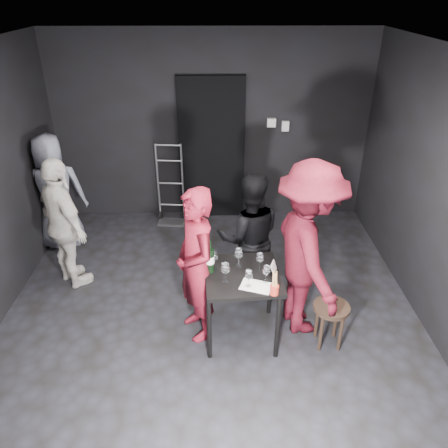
{
  "coord_description": "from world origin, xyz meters",
  "views": [
    {
      "loc": [
        0.08,
        -3.63,
        3.18
      ],
      "look_at": [
        0.14,
        0.25,
        1.03
      ],
      "focal_mm": 35.0,
      "sensor_mm": 36.0,
      "label": 1
    }
  ],
  "objects_px": {
    "hand_truck": "(172,208)",
    "bystander_cream": "(63,221)",
    "woman_black": "(249,238)",
    "wine_bottle": "(210,260)",
    "stool": "(331,314)",
    "breadstick_cup": "(275,284)",
    "man_maroon": "(310,233)",
    "server_red": "(196,261)",
    "bystander_grey": "(55,190)",
    "tasting_table": "(242,282)"
  },
  "relations": [
    {
      "from": "wine_bottle",
      "to": "breadstick_cup",
      "type": "distance_m",
      "value": 0.68
    },
    {
      "from": "server_red",
      "to": "bystander_cream",
      "type": "xyz_separation_m",
      "value": [
        -1.53,
        0.87,
        -0.03
      ]
    },
    {
      "from": "hand_truck",
      "to": "stool",
      "type": "bearing_deg",
      "value": -50.82
    },
    {
      "from": "woman_black",
      "to": "bystander_cream",
      "type": "bearing_deg",
      "value": -8.98
    },
    {
      "from": "tasting_table",
      "to": "breadstick_cup",
      "type": "bearing_deg",
      "value": -49.42
    },
    {
      "from": "hand_truck",
      "to": "bystander_grey",
      "type": "height_order",
      "value": "bystander_grey"
    },
    {
      "from": "man_maroon",
      "to": "tasting_table",
      "type": "bearing_deg",
      "value": 91.73
    },
    {
      "from": "hand_truck",
      "to": "man_maroon",
      "type": "bearing_deg",
      "value": -51.11
    },
    {
      "from": "tasting_table",
      "to": "wine_bottle",
      "type": "bearing_deg",
      "value": 170.71
    },
    {
      "from": "hand_truck",
      "to": "man_maroon",
      "type": "distance_m",
      "value": 2.93
    },
    {
      "from": "stool",
      "to": "woman_black",
      "type": "distance_m",
      "value": 1.17
    },
    {
      "from": "bystander_cream",
      "to": "hand_truck",
      "type": "bearing_deg",
      "value": -77.18
    },
    {
      "from": "server_red",
      "to": "wine_bottle",
      "type": "xyz_separation_m",
      "value": [
        0.13,
        -0.0,
        0.02
      ]
    },
    {
      "from": "stool",
      "to": "breadstick_cup",
      "type": "relative_size",
      "value": 1.88
    },
    {
      "from": "server_red",
      "to": "man_maroon",
      "type": "bearing_deg",
      "value": 70.48
    },
    {
      "from": "man_maroon",
      "to": "bystander_cream",
      "type": "bearing_deg",
      "value": 62.26
    },
    {
      "from": "server_red",
      "to": "breadstick_cup",
      "type": "distance_m",
      "value": 0.8
    },
    {
      "from": "tasting_table",
      "to": "woman_black",
      "type": "relative_size",
      "value": 0.51
    },
    {
      "from": "hand_truck",
      "to": "bystander_grey",
      "type": "relative_size",
      "value": 0.74
    },
    {
      "from": "man_maroon",
      "to": "bystander_grey",
      "type": "distance_m",
      "value": 3.44
    },
    {
      "from": "stool",
      "to": "bystander_cream",
      "type": "bearing_deg",
      "value": 159.17
    },
    {
      "from": "tasting_table",
      "to": "breadstick_cup",
      "type": "height_order",
      "value": "breadstick_cup"
    },
    {
      "from": "wine_bottle",
      "to": "woman_black",
      "type": "bearing_deg",
      "value": 56.38
    },
    {
      "from": "hand_truck",
      "to": "woman_black",
      "type": "bearing_deg",
      "value": -54.86
    },
    {
      "from": "woman_black",
      "to": "breadstick_cup",
      "type": "bearing_deg",
      "value": 96.49
    },
    {
      "from": "bystander_cream",
      "to": "wine_bottle",
      "type": "distance_m",
      "value": 1.88
    },
    {
      "from": "breadstick_cup",
      "to": "stool",
      "type": "bearing_deg",
      "value": 15.18
    },
    {
      "from": "tasting_table",
      "to": "bystander_grey",
      "type": "relative_size",
      "value": 0.46
    },
    {
      "from": "server_red",
      "to": "man_maroon",
      "type": "xyz_separation_m",
      "value": [
        1.08,
        0.09,
        0.25
      ]
    },
    {
      "from": "server_red",
      "to": "bystander_cream",
      "type": "bearing_deg",
      "value": -144.01
    },
    {
      "from": "man_maroon",
      "to": "wine_bottle",
      "type": "relative_size",
      "value": 6.41
    },
    {
      "from": "stool",
      "to": "wine_bottle",
      "type": "distance_m",
      "value": 1.29
    },
    {
      "from": "tasting_table",
      "to": "breadstick_cup",
      "type": "xyz_separation_m",
      "value": [
        0.27,
        -0.31,
        0.21
      ]
    },
    {
      "from": "server_red",
      "to": "breadstick_cup",
      "type": "bearing_deg",
      "value": 38.54
    },
    {
      "from": "hand_truck",
      "to": "bystander_cream",
      "type": "bearing_deg",
      "value": -119.24
    },
    {
      "from": "bystander_grey",
      "to": "wine_bottle",
      "type": "height_order",
      "value": "bystander_grey"
    },
    {
      "from": "hand_truck",
      "to": "server_red",
      "type": "relative_size",
      "value": 0.7
    },
    {
      "from": "hand_truck",
      "to": "man_maroon",
      "type": "height_order",
      "value": "man_maroon"
    },
    {
      "from": "hand_truck",
      "to": "bystander_cream",
      "type": "distance_m",
      "value": 1.96
    },
    {
      "from": "stool",
      "to": "server_red",
      "type": "xyz_separation_m",
      "value": [
        -1.3,
        0.2,
        0.49
      ]
    },
    {
      "from": "hand_truck",
      "to": "breadstick_cup",
      "type": "relative_size",
      "value": 4.81
    },
    {
      "from": "woman_black",
      "to": "bystander_grey",
      "type": "height_order",
      "value": "bystander_grey"
    },
    {
      "from": "tasting_table",
      "to": "bystander_cream",
      "type": "height_order",
      "value": "bystander_cream"
    },
    {
      "from": "man_maroon",
      "to": "bystander_cream",
      "type": "xyz_separation_m",
      "value": [
        -2.61,
        0.78,
        -0.28
      ]
    },
    {
      "from": "woman_black",
      "to": "wine_bottle",
      "type": "height_order",
      "value": "woman_black"
    },
    {
      "from": "breadstick_cup",
      "to": "bystander_cream",
      "type": "bearing_deg",
      "value": 151.09
    },
    {
      "from": "woman_black",
      "to": "wine_bottle",
      "type": "distance_m",
      "value": 0.77
    },
    {
      "from": "hand_truck",
      "to": "breadstick_cup",
      "type": "xyz_separation_m",
      "value": [
        1.19,
        -2.77,
        0.64
      ]
    },
    {
      "from": "hand_truck",
      "to": "man_maroon",
      "type": "relative_size",
      "value": 0.54
    },
    {
      "from": "hand_truck",
      "to": "wine_bottle",
      "type": "bearing_deg",
      "value": -70.76
    }
  ]
}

